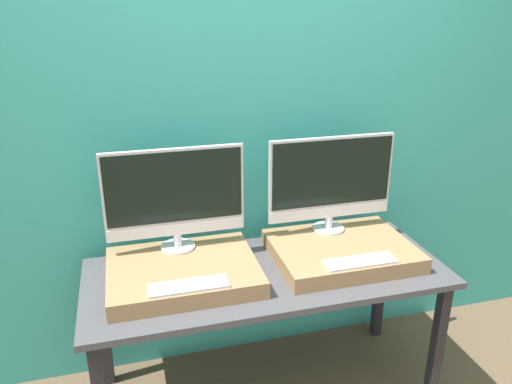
{
  "coord_description": "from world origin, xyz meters",
  "views": [
    {
      "loc": [
        -0.59,
        -1.62,
        1.89
      ],
      "look_at": [
        0.0,
        0.53,
        1.03
      ],
      "focal_mm": 35.0,
      "sensor_mm": 36.0,
      "label": 1
    }
  ],
  "objects_px": {
    "keyboard_left": "(189,286)",
    "monitor_right": "(331,181)",
    "keyboard_right": "(360,261)",
    "monitor_left": "(175,196)"
  },
  "relations": [
    {
      "from": "keyboard_left",
      "to": "monitor_right",
      "type": "relative_size",
      "value": 0.51
    },
    {
      "from": "keyboard_left",
      "to": "keyboard_right",
      "type": "distance_m",
      "value": 0.77
    },
    {
      "from": "monitor_left",
      "to": "keyboard_left",
      "type": "distance_m",
      "value": 0.45
    },
    {
      "from": "keyboard_left",
      "to": "keyboard_right",
      "type": "xyz_separation_m",
      "value": [
        0.77,
        0.0,
        0.0
      ]
    },
    {
      "from": "keyboard_left",
      "to": "keyboard_right",
      "type": "height_order",
      "value": "same"
    },
    {
      "from": "monitor_left",
      "to": "keyboard_left",
      "type": "height_order",
      "value": "monitor_left"
    },
    {
      "from": "monitor_right",
      "to": "monitor_left",
      "type": "bearing_deg",
      "value": 180.0
    },
    {
      "from": "monitor_left",
      "to": "monitor_right",
      "type": "distance_m",
      "value": 0.77
    },
    {
      "from": "monitor_right",
      "to": "keyboard_right",
      "type": "height_order",
      "value": "monitor_right"
    },
    {
      "from": "monitor_right",
      "to": "keyboard_right",
      "type": "xyz_separation_m",
      "value": [
        0.0,
        -0.36,
        -0.26
      ]
    }
  ]
}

